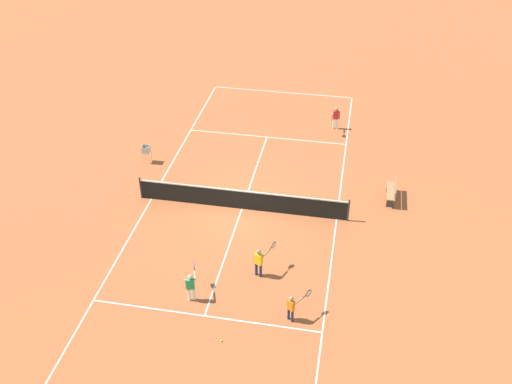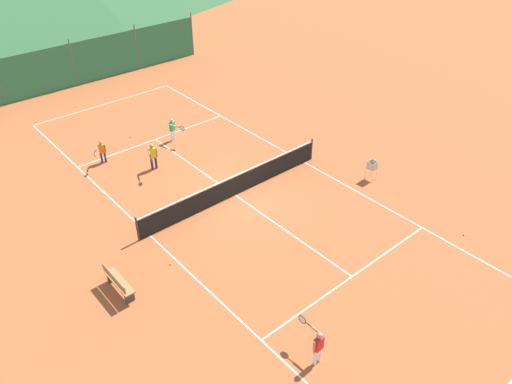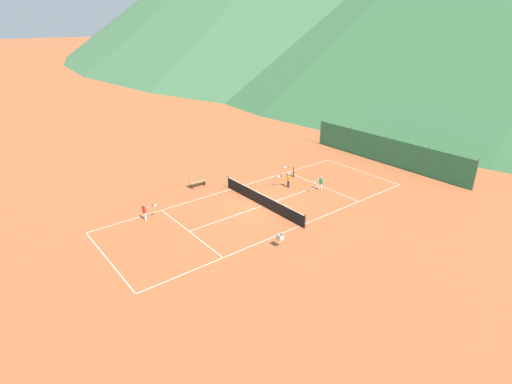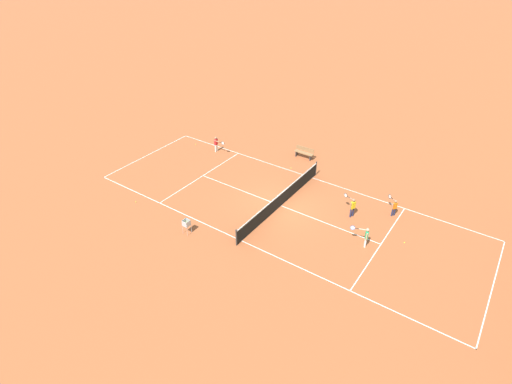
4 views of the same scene
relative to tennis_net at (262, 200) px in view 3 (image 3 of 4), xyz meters
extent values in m
plane|color=#A8542D|center=(0.00, 0.00, -0.50)|extent=(600.00, 600.00, 0.00)
cube|color=white|center=(0.00, 11.90, -0.50)|extent=(8.25, 0.05, 0.01)
cube|color=white|center=(0.00, -11.90, -0.50)|extent=(8.25, 0.05, 0.01)
cube|color=white|center=(-4.10, 0.00, -0.50)|extent=(0.05, 23.85, 0.01)
cube|color=white|center=(4.10, 0.00, -0.50)|extent=(0.05, 23.85, 0.01)
cube|color=white|center=(0.00, 6.40, -0.50)|extent=(8.20, 0.05, 0.01)
cube|color=white|center=(0.00, -6.40, -0.50)|extent=(8.20, 0.05, 0.01)
cube|color=white|center=(0.00, 0.00, -0.50)|extent=(0.05, 12.80, 0.01)
cylinder|color=#2D2D2D|center=(-4.55, 0.00, 0.03)|extent=(0.08, 0.08, 1.06)
cylinder|color=#2D2D2D|center=(4.55, 0.00, 0.03)|extent=(0.08, 0.08, 1.06)
cube|color=black|center=(0.00, 0.00, -0.04)|extent=(9.10, 0.02, 0.91)
cube|color=white|center=(0.00, 0.00, 0.43)|extent=(9.10, 0.04, 0.06)
cube|color=#2D754C|center=(0.00, 15.50, 0.80)|extent=(17.20, 0.04, 2.60)
cylinder|color=#59595E|center=(-8.60, 15.50, 0.95)|extent=(0.08, 0.08, 2.90)
cylinder|color=#59595E|center=(-4.30, 15.50, 0.95)|extent=(0.08, 0.08, 2.90)
cylinder|color=#59595E|center=(0.00, 15.50, 0.95)|extent=(0.08, 0.08, 2.90)
cylinder|color=#59595E|center=(4.30, 15.50, 0.95)|extent=(0.08, 0.08, 2.90)
cylinder|color=#59595E|center=(8.60, 15.50, 0.95)|extent=(0.08, 0.08, 2.90)
cylinder|color=#23284C|center=(-1.38, 4.00, -0.21)|extent=(0.10, 0.10, 0.59)
cylinder|color=#23284C|center=(-1.56, 4.06, -0.21)|extent=(0.10, 0.10, 0.59)
cube|color=yellow|center=(-1.47, 4.03, 0.32)|extent=(0.32, 0.25, 0.46)
sphere|color=#A37556|center=(-1.47, 4.03, 0.66)|extent=(0.18, 0.18, 0.18)
cylinder|color=#A37556|center=(-1.30, 3.96, 0.32)|extent=(0.07, 0.07, 0.46)
cylinder|color=#A37556|center=(-1.72, 3.88, 0.50)|extent=(0.22, 0.45, 0.07)
cylinder|color=black|center=(-1.84, 3.57, 0.50)|extent=(0.10, 0.21, 0.03)
torus|color=black|center=(-1.92, 3.34, 0.50)|extent=(0.12, 0.27, 0.28)
cylinder|color=silver|center=(-1.92, 3.34, 0.50)|extent=(0.09, 0.24, 0.25)
cylinder|color=white|center=(-3.50, -8.00, -0.21)|extent=(0.10, 0.10, 0.58)
cylinder|color=white|center=(-3.31, -7.99, -0.21)|extent=(0.10, 0.10, 0.58)
cube|color=red|center=(-3.40, -8.00, 0.30)|extent=(0.29, 0.17, 0.45)
sphere|color=#A37556|center=(-3.40, -8.00, 0.64)|extent=(0.18, 0.18, 0.18)
cylinder|color=#A37556|center=(-3.58, -8.00, 0.30)|extent=(0.07, 0.07, 0.45)
cylinder|color=#A37556|center=(-3.24, -7.77, 0.48)|extent=(0.08, 0.45, 0.07)
cylinder|color=black|center=(-3.25, -7.44, 0.48)|extent=(0.04, 0.21, 0.03)
torus|color=black|center=(-3.26, -7.20, 0.48)|extent=(0.03, 0.28, 0.28)
cylinder|color=silver|center=(-3.26, -7.20, 0.48)|extent=(0.01, 0.25, 0.25)
cylinder|color=#23284C|center=(-2.89, 5.99, -0.24)|extent=(0.09, 0.09, 0.52)
cylinder|color=#23284C|center=(-3.03, 6.08, -0.24)|extent=(0.09, 0.09, 0.52)
cube|color=orange|center=(-2.96, 6.04, 0.22)|extent=(0.29, 0.26, 0.40)
sphere|color=#A37556|center=(-2.96, 6.04, 0.53)|extent=(0.16, 0.16, 0.16)
cylinder|color=#A37556|center=(-2.83, 5.95, 0.22)|extent=(0.06, 0.06, 0.40)
cylinder|color=#A37556|center=(-3.20, 5.96, 0.38)|extent=(0.27, 0.37, 0.06)
cylinder|color=black|center=(-3.37, 5.71, 0.38)|extent=(0.13, 0.17, 0.03)
torus|color=black|center=(-3.50, 5.52, 0.38)|extent=(0.18, 0.25, 0.28)
cylinder|color=silver|center=(-3.50, 5.52, 0.38)|extent=(0.14, 0.21, 0.25)
cylinder|color=white|center=(0.72, 5.75, -0.22)|extent=(0.10, 0.10, 0.56)
cylinder|color=white|center=(0.55, 5.69, -0.22)|extent=(0.10, 0.10, 0.56)
cube|color=#239E5B|center=(0.64, 5.72, 0.28)|extent=(0.31, 0.23, 0.43)
sphere|color=tan|center=(0.64, 5.72, 0.61)|extent=(0.17, 0.17, 0.17)
cylinder|color=tan|center=(0.80, 5.78, 0.28)|extent=(0.06, 0.06, 0.43)
cylinder|color=tan|center=(0.54, 5.46, 0.45)|extent=(0.20, 0.43, 0.06)
cylinder|color=black|center=(0.65, 5.16, 0.45)|extent=(0.09, 0.20, 0.03)
torus|color=#1E4CB2|center=(0.73, 4.93, 0.45)|extent=(0.11, 0.27, 0.28)
cylinder|color=silver|center=(0.73, 4.93, 0.45)|extent=(0.08, 0.24, 0.25)
sphere|color=#CCE033|center=(4.91, -7.68, -0.47)|extent=(0.07, 0.07, 0.07)
sphere|color=#CCE033|center=(-3.35, -10.11, -0.47)|extent=(0.07, 0.07, 0.07)
sphere|color=#CCE033|center=(-4.38, -1.87, -0.47)|extent=(0.07, 0.07, 0.07)
sphere|color=#CCE033|center=(-0.84, 7.41, -0.47)|extent=(0.07, 0.07, 0.07)
cylinder|color=#B7B7BC|center=(5.13, -3.08, -0.22)|extent=(0.02, 0.02, 0.55)
cylinder|color=#B7B7BC|center=(5.47, -3.08, -0.22)|extent=(0.02, 0.02, 0.55)
cylinder|color=#B7B7BC|center=(5.13, -2.74, -0.22)|extent=(0.02, 0.02, 0.55)
cylinder|color=#B7B7BC|center=(5.47, -2.74, -0.22)|extent=(0.02, 0.02, 0.55)
cube|color=#B7B7BC|center=(5.30, -2.91, 0.06)|extent=(0.34, 0.34, 0.02)
cube|color=#B7B7BC|center=(5.30, -3.08, 0.22)|extent=(0.34, 0.02, 0.34)
cube|color=#B7B7BC|center=(5.30, -2.74, 0.22)|extent=(0.34, 0.02, 0.34)
cube|color=#B7B7BC|center=(5.13, -2.91, 0.22)|extent=(0.02, 0.34, 0.34)
cube|color=#B7B7BC|center=(5.47, -2.91, 0.22)|extent=(0.02, 0.34, 0.34)
sphere|color=#CCE033|center=(5.40, -2.98, 0.10)|extent=(0.07, 0.07, 0.07)
sphere|color=#CCE033|center=(5.19, -2.78, 0.10)|extent=(0.07, 0.07, 0.07)
sphere|color=#CCE033|center=(5.33, -2.91, 0.10)|extent=(0.07, 0.07, 0.07)
sphere|color=#CCE033|center=(5.20, -2.95, 0.10)|extent=(0.07, 0.07, 0.07)
sphere|color=#CCE033|center=(5.32, -2.91, 0.10)|extent=(0.07, 0.07, 0.07)
sphere|color=#CCE033|center=(5.40, -3.01, 0.10)|extent=(0.07, 0.07, 0.07)
sphere|color=#CCE033|center=(5.24, -2.90, 0.16)|extent=(0.07, 0.07, 0.07)
sphere|color=#CCE033|center=(5.35, -2.91, 0.16)|extent=(0.07, 0.07, 0.07)
sphere|color=#CCE033|center=(5.37, -3.05, 0.16)|extent=(0.07, 0.07, 0.07)
sphere|color=#CCE033|center=(5.34, -2.90, 0.16)|extent=(0.07, 0.07, 0.07)
sphere|color=#CCE033|center=(5.21, -2.82, 0.16)|extent=(0.07, 0.07, 0.07)
sphere|color=#CCE033|center=(5.17, -2.83, 0.16)|extent=(0.07, 0.07, 0.07)
sphere|color=#CCE033|center=(5.34, -3.05, 0.21)|extent=(0.07, 0.07, 0.07)
sphere|color=#CCE033|center=(5.31, -2.88, 0.21)|extent=(0.07, 0.07, 0.07)
sphere|color=#CCE033|center=(5.37, -2.98, 0.21)|extent=(0.07, 0.07, 0.07)
sphere|color=#CCE033|center=(5.31, -2.90, 0.21)|extent=(0.07, 0.07, 0.07)
sphere|color=#CCE033|center=(5.23, -2.93, 0.21)|extent=(0.07, 0.07, 0.07)
sphere|color=#CCE033|center=(5.27, -2.80, 0.21)|extent=(0.07, 0.07, 0.07)
cube|color=olive|center=(-6.30, -1.92, -0.06)|extent=(0.36, 1.50, 0.05)
cube|color=olive|center=(-6.46, -1.92, 0.20)|extent=(0.04, 1.50, 0.28)
cube|color=#333338|center=(-6.30, -1.32, -0.28)|extent=(0.32, 0.06, 0.44)
cube|color=#333338|center=(-6.30, -2.52, -0.28)|extent=(0.32, 0.06, 0.44)
camera|label=1|loc=(-4.46, 20.44, 14.88)|focal=42.00mm
camera|label=2|loc=(-10.49, -13.64, 11.51)|focal=35.00mm
camera|label=3|loc=(21.23, -17.48, 12.74)|focal=28.00mm
camera|label=4|loc=(17.52, 10.32, 13.71)|focal=28.00mm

